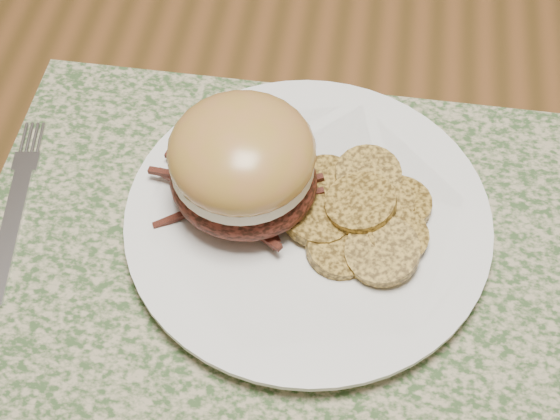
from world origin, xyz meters
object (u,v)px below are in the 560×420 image
at_px(dinner_plate, 308,220).
at_px(fork, 16,206).
at_px(dining_table, 557,105).
at_px(pork_sandwich, 242,164).

distance_m(dinner_plate, fork, 0.23).
height_order(dining_table, pork_sandwich, pork_sandwich).
relative_size(dining_table, pork_sandwich, 11.30).
bearing_deg(dining_table, dinner_plate, -133.82).
relative_size(pork_sandwich, fork, 0.77).
bearing_deg(fork, dinner_plate, -4.25).
height_order(dining_table, fork, fork).
bearing_deg(dinner_plate, pork_sandwich, 170.33).
relative_size(dining_table, fork, 8.69).
bearing_deg(pork_sandwich, dining_table, 53.61).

